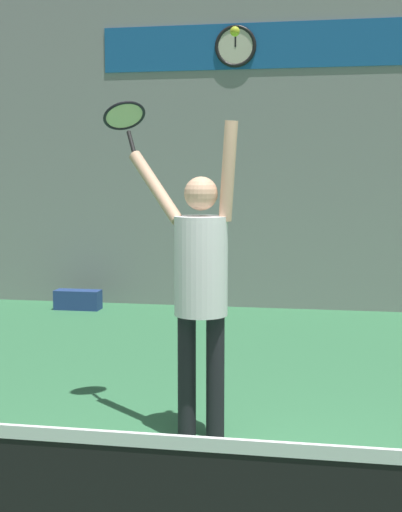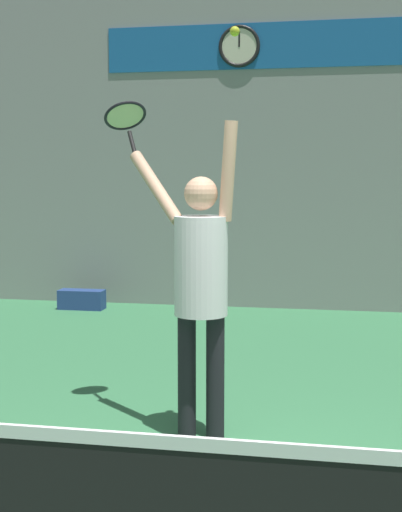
% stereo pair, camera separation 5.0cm
% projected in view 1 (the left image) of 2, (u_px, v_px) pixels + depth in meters
% --- Properties ---
extents(back_wall, '(18.00, 0.10, 5.00)m').
position_uv_depth(back_wall, '(295.00, 129.00, 9.80)').
color(back_wall, gray).
rests_on(back_wall, ground_plane).
extents(sponsor_banner, '(5.37, 0.02, 0.61)m').
position_uv_depth(sponsor_banner, '(296.00, 45.00, 9.61)').
color(sponsor_banner, '#195B9E').
extents(scoreboard_clock, '(0.57, 0.05, 0.57)m').
position_uv_depth(scoreboard_clock, '(236.00, 46.00, 9.73)').
color(scoreboard_clock, beige).
extents(tennis_player, '(0.89, 0.56, 2.23)m').
position_uv_depth(tennis_player, '(200.00, 276.00, 4.98)').
color(tennis_player, black).
rests_on(tennis_player, ground_plane).
extents(tennis_racket, '(0.43, 0.42, 0.42)m').
position_uv_depth(tennis_racket, '(125.00, 118.00, 5.43)').
color(tennis_racket, black).
extents(tennis_ball, '(0.07, 0.07, 0.07)m').
position_uv_depth(tennis_ball, '(235.00, 31.00, 4.72)').
color(tennis_ball, '#CCDB2D').
extents(equipment_bag, '(0.64, 0.25, 0.27)m').
position_uv_depth(equipment_bag, '(78.00, 300.00, 9.97)').
color(equipment_bag, navy).
rests_on(equipment_bag, ground_plane).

